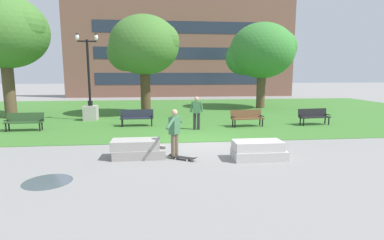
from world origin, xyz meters
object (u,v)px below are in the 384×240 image
(person_bystander_near_lawn, at_px, (197,111))
(park_bench_far_left, at_px, (25,121))
(concrete_block_center, at_px, (138,149))
(concrete_block_left, at_px, (258,150))
(skateboard, at_px, (183,157))
(park_bench_near_right, at_px, (247,117))
(lamp_post_center, at_px, (90,103))
(park_bench_far_right, at_px, (314,116))
(person_skateboarder, at_px, (175,130))
(park_bench_near_left, at_px, (137,117))

(person_bystander_near_lawn, bearing_deg, park_bench_far_left, 175.90)
(concrete_block_center, bearing_deg, concrete_block_left, -8.57)
(park_bench_far_left, bearing_deg, skateboard, -37.93)
(concrete_block_left, relative_size, park_bench_near_right, 0.97)
(skateboard, distance_m, park_bench_near_right, 7.16)
(lamp_post_center, bearing_deg, park_bench_near_right, -19.13)
(park_bench_near_right, bearing_deg, park_bench_far_right, 2.00)
(person_skateboarder, bearing_deg, concrete_block_left, -9.13)
(person_skateboarder, relative_size, park_bench_near_left, 0.94)
(concrete_block_left, relative_size, person_skateboarder, 1.05)
(park_bench_near_right, relative_size, park_bench_far_right, 1.00)
(concrete_block_left, bearing_deg, skateboard, 176.04)
(park_bench_near_left, bearing_deg, concrete_block_center, -85.49)
(park_bench_near_right, bearing_deg, concrete_block_center, -135.15)
(concrete_block_center, height_order, park_bench_near_left, park_bench_near_left)
(skateboard, relative_size, park_bench_near_left, 0.54)
(concrete_block_center, xyz_separation_m, park_bench_near_right, (5.52, 5.49, 0.23))
(person_skateboarder, relative_size, skateboard, 1.75)
(park_bench_near_left, distance_m, park_bench_far_left, 5.63)
(skateboard, bearing_deg, concrete_block_left, -3.96)
(person_skateboarder, bearing_deg, lamp_post_center, 118.56)
(park_bench_near_left, height_order, person_bystander_near_lawn, person_bystander_near_lawn)
(park_bench_far_left, bearing_deg, park_bench_near_left, 8.13)
(person_skateboarder, height_order, person_bystander_near_lawn, person_bystander_near_lawn)
(concrete_block_left, bearing_deg, lamp_post_center, 129.54)
(park_bench_near_left, relative_size, person_bystander_near_lawn, 1.06)
(concrete_block_left, xyz_separation_m, park_bench_near_right, (1.39, 6.11, 0.23))
(skateboard, distance_m, person_bystander_near_lawn, 5.49)
(person_skateboarder, bearing_deg, park_bench_far_right, 35.39)
(concrete_block_center, xyz_separation_m, person_bystander_near_lawn, (2.66, 4.85, 0.68))
(park_bench_near_right, distance_m, park_bench_far_right, 3.91)
(concrete_block_center, height_order, person_skateboarder, person_skateboarder)
(person_skateboarder, bearing_deg, person_bystander_near_lawn, 74.65)
(concrete_block_left, relative_size, park_bench_near_left, 0.99)
(concrete_block_center, height_order, park_bench_near_right, park_bench_near_right)
(park_bench_far_left, height_order, lamp_post_center, lamp_post_center)
(concrete_block_center, relative_size, skateboard, 1.90)
(lamp_post_center, bearing_deg, park_bench_near_left, -37.96)
(park_bench_near_left, bearing_deg, park_bench_far_right, -3.73)
(skateboard, xyz_separation_m, park_bench_far_right, (7.90, 6.07, 0.45))
(concrete_block_left, bearing_deg, concrete_block_center, 171.43)
(park_bench_far_left, distance_m, lamp_post_center, 4.09)
(park_bench_far_left, bearing_deg, lamp_post_center, 50.76)
(concrete_block_left, height_order, park_bench_far_right, park_bench_far_right)
(person_skateboarder, xyz_separation_m, skateboard, (0.25, -0.28, -0.89))
(concrete_block_left, relative_size, park_bench_far_right, 0.97)
(park_bench_near_right, relative_size, lamp_post_center, 0.35)
(park_bench_far_right, relative_size, person_bystander_near_lawn, 1.08)
(park_bench_near_left, xyz_separation_m, park_bench_far_right, (9.92, -0.65, 0.00))
(park_bench_near_left, bearing_deg, park_bench_far_left, -171.87)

